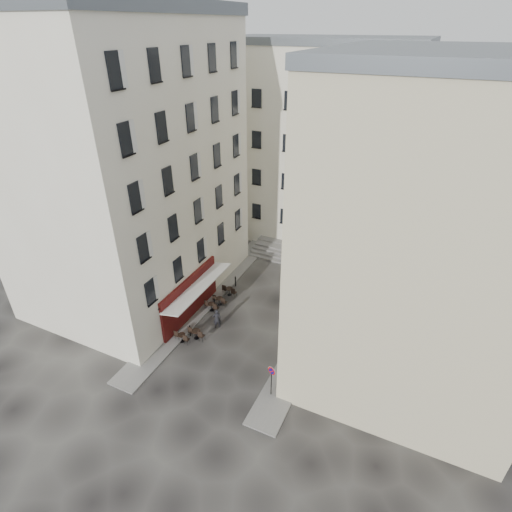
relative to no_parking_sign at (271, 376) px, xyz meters
The scene contains 18 objects.
ground 5.63m from the no_parking_sign, 140.21° to the left, with size 90.00×90.00×0.00m, color black.
sidewalk_left 11.51m from the no_parking_sign, 139.24° to the left, with size 2.00×22.00×0.12m, color slate.
sidewalk_right 6.65m from the no_parking_sign, 86.71° to the left, with size 2.00×18.00×0.12m, color slate.
building_left 18.17m from the no_parking_sign, 156.24° to the left, with size 12.20×16.20×20.60m.
building_right 12.13m from the no_parking_sign, 47.45° to the left, with size 12.20×14.20×18.60m.
building_back 24.26m from the no_parking_sign, 102.88° to the left, with size 18.20×10.20×18.60m.
cafe_storefront 9.54m from the no_parking_sign, 152.27° to the left, with size 1.74×7.30×3.50m.
stone_steps 16.59m from the no_parking_sign, 104.46° to the left, with size 9.00×3.15×0.80m.
bollard_near 7.86m from the no_parking_sign, 161.71° to the left, with size 0.12×0.12×0.98m.
bollard_mid 9.54m from the no_parking_sign, 141.17° to the left, with size 0.12×0.12×0.98m.
bollard_far 12.04m from the no_parking_sign, 128.02° to the left, with size 0.12×0.12×0.98m.
no_parking_sign is the anchor object (origin of this frame).
bistro_table_a 7.84m from the no_parking_sign, 167.37° to the left, with size 1.18×0.55×0.83m.
bistro_table_b 7.33m from the no_parking_sign, 160.47° to the left, with size 1.30×0.61×0.91m.
bistro_table_c 9.45m from the no_parking_sign, 142.94° to the left, with size 1.21×0.57×0.85m.
bistro_table_d 9.89m from the no_parking_sign, 137.96° to the left, with size 1.20×0.56×0.84m.
bistro_table_e 10.86m from the no_parking_sign, 131.81° to the left, with size 1.26×0.59×0.89m.
pedestrian 7.39m from the no_parking_sign, 146.08° to the left, with size 0.59×0.39×1.62m, color black.
Camera 1 is at (10.39, -18.87, 19.52)m, focal length 28.00 mm.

